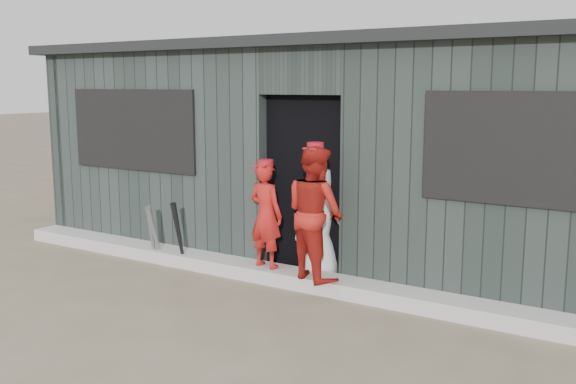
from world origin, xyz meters
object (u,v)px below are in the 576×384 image
Objects in this scene: player_grey_back at (319,224)px; player_red_left at (266,215)px; bat_left at (155,234)px; bat_right at (179,235)px; bat_mid at (152,233)px; dugout at (360,151)px; player_red_right at (315,213)px.

player_red_left is at bearing 24.10° from player_grey_back.
bat_right reaches higher than bat_left.
bat_mid is 0.90× the size of bat_right.
bat_right is (0.37, 0.01, 0.04)m from bat_left.
bat_mid is at bearing 171.05° from bat_left.
dugout is at bearing 44.73° from bat_mid.
bat_right is 0.69× the size of player_red_left.
player_red_left reaches higher than bat_mid.
bat_left is 0.58× the size of player_grey_back.
player_grey_back is (1.97, 0.45, 0.27)m from bat_left.
bat_left is at bearing 13.04° from player_red_left.
bat_left is at bearing -178.07° from bat_right.
player_grey_back is (1.61, 0.44, 0.23)m from bat_right.
player_red_left is at bearing 6.26° from bat_right.
player_red_right is 1.09× the size of player_grey_back.
dugout is (1.42, 1.82, 0.90)m from bat_right.
bat_left is 2.04m from player_grey_back.
player_grey_back reaches higher than bat_mid.
player_red_left is 0.14× the size of dugout.
bat_right is (0.42, 0.00, 0.04)m from bat_mid.
bat_right is at bearing 0.43° from bat_mid.
bat_right is 2.48m from dugout.
dugout is at bearing 45.80° from bat_left.
player_grey_back is at bearing 15.34° from bat_right.
dugout is (-0.37, 1.78, 0.45)m from player_red_right.
bat_mid is 0.62× the size of player_red_left.
player_red_right reaches higher than bat_left.
player_red_left is 0.67m from player_red_right.
bat_mid is at bearing 12.51° from player_red_left.
player_red_left reaches higher than bat_right.
bat_right is 1.68m from player_grey_back.
player_red_right is 0.48m from player_grey_back.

